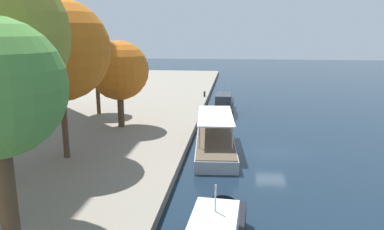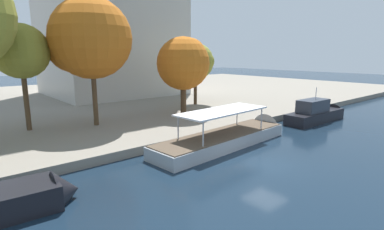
{
  "view_description": "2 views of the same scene",
  "coord_description": "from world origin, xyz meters",
  "px_view_note": "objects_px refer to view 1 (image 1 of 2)",
  "views": [
    {
      "loc": [
        -30.87,
        3.33,
        10.1
      ],
      "look_at": [
        0.44,
        6.92,
        2.99
      ],
      "focal_mm": 34.7,
      "sensor_mm": 36.0,
      "label": 1
    },
    {
      "loc": [
        -16.26,
        -11.44,
        7.36
      ],
      "look_at": [
        -0.54,
        7.14,
        2.42
      ],
      "focal_mm": 28.06,
      "sensor_mm": 36.0,
      "label": 2
    }
  ],
  "objects_px": {
    "mooring_bollard_1": "(204,94)",
    "tree_2": "(119,69)",
    "motor_yacht_2": "(224,106)",
    "tour_boat_1": "(215,139)",
    "tree_5": "(97,64)",
    "tree_0": "(54,53)"
  },
  "relations": [
    {
      "from": "mooring_bollard_1",
      "to": "tree_2",
      "type": "xyz_separation_m",
      "value": [
        -18.07,
        7.04,
        5.35
      ]
    },
    {
      "from": "mooring_bollard_1",
      "to": "motor_yacht_2",
      "type": "bearing_deg",
      "value": -156.95
    },
    {
      "from": "motor_yacht_2",
      "to": "mooring_bollard_1",
      "type": "relative_size",
      "value": 11.39
    },
    {
      "from": "mooring_bollard_1",
      "to": "tree_2",
      "type": "height_order",
      "value": "tree_2"
    },
    {
      "from": "tour_boat_1",
      "to": "mooring_bollard_1",
      "type": "relative_size",
      "value": 17.08
    },
    {
      "from": "motor_yacht_2",
      "to": "mooring_bollard_1",
      "type": "distance_m",
      "value": 7.86
    },
    {
      "from": "tree_2",
      "to": "tree_5",
      "type": "distance_m",
      "value": 6.91
    },
    {
      "from": "tour_boat_1",
      "to": "tree_2",
      "type": "height_order",
      "value": "tree_2"
    },
    {
      "from": "tree_0",
      "to": "tree_2",
      "type": "xyz_separation_m",
      "value": [
        10.24,
        -1.53,
        -2.1
      ]
    },
    {
      "from": "tree_5",
      "to": "motor_yacht_2",
      "type": "bearing_deg",
      "value": -69.26
    },
    {
      "from": "tree_2",
      "to": "tour_boat_1",
      "type": "bearing_deg",
      "value": -107.04
    },
    {
      "from": "tour_boat_1",
      "to": "mooring_bollard_1",
      "type": "distance_m",
      "value": 21.23
    },
    {
      "from": "tree_2",
      "to": "tree_5",
      "type": "relative_size",
      "value": 1.06
    },
    {
      "from": "tree_0",
      "to": "tree_5",
      "type": "relative_size",
      "value": 1.45
    },
    {
      "from": "motor_yacht_2",
      "to": "tree_2",
      "type": "distance_m",
      "value": 15.89
    },
    {
      "from": "tour_boat_1",
      "to": "tree_5",
      "type": "relative_size",
      "value": 1.79
    },
    {
      "from": "tour_boat_1",
      "to": "tree_0",
      "type": "relative_size",
      "value": 1.23
    },
    {
      "from": "tour_boat_1",
      "to": "tree_5",
      "type": "xyz_separation_m",
      "value": [
        8.34,
        14.06,
        6.01
      ]
    },
    {
      "from": "tour_boat_1",
      "to": "tree_5",
      "type": "bearing_deg",
      "value": 55.24
    },
    {
      "from": "tour_boat_1",
      "to": "motor_yacht_2",
      "type": "bearing_deg",
      "value": -5.76
    },
    {
      "from": "tree_2",
      "to": "mooring_bollard_1",
      "type": "bearing_deg",
      "value": -21.29
    },
    {
      "from": "motor_yacht_2",
      "to": "tree_5",
      "type": "bearing_deg",
      "value": 111.62
    }
  ]
}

